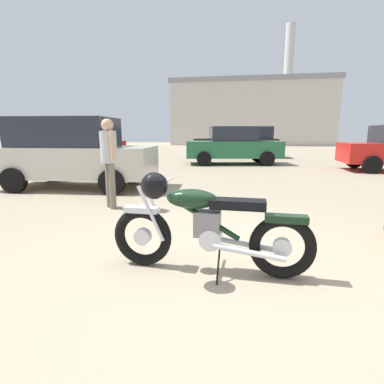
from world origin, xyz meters
name	(u,v)px	position (x,y,z in m)	size (l,w,h in m)	color
ground_plane	(228,270)	(0.00, 0.00, 0.00)	(80.00, 80.00, 0.00)	gray
vintage_motorcycle	(204,226)	(-0.25, -0.06, 0.49)	(2.08, 0.73, 1.07)	black
bystander	(109,154)	(-2.13, 2.43, 1.02)	(0.33, 0.37, 1.66)	#706656
dark_sedan_left	(233,145)	(0.53, 10.70, 0.84)	(4.36, 2.26, 1.67)	black
blue_hatchback_right	(73,152)	(-3.82, 4.42, 0.92)	(3.91, 1.85, 1.78)	black
red_hatchback_near	(74,144)	(-6.28, 9.42, 0.92)	(4.14, 2.37, 1.78)	black
silver_sedan_mid	(238,141)	(0.99, 14.67, 0.94)	(4.84, 2.30, 1.74)	black
industrial_building	(250,115)	(3.82, 36.58, 3.64)	(18.98, 15.37, 14.07)	beige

